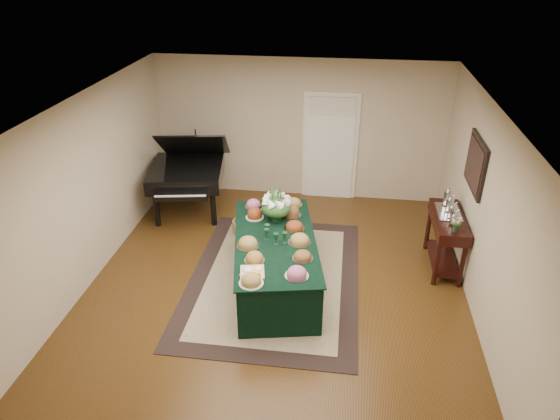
# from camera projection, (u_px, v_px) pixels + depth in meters

# --- Properties ---
(ground) EXTENTS (6.00, 6.00, 0.00)m
(ground) POSITION_uv_depth(u_px,v_px,m) (277.00, 281.00, 7.51)
(ground) COLOR black
(ground) RESTS_ON ground
(area_rug) EXTENTS (2.52, 3.53, 0.01)m
(area_rug) POSITION_uv_depth(u_px,v_px,m) (274.00, 278.00, 7.55)
(area_rug) COLOR black
(area_rug) RESTS_ON ground
(kitchen_doorway) EXTENTS (1.05, 0.07, 2.10)m
(kitchen_doorway) POSITION_uv_depth(u_px,v_px,m) (330.00, 148.00, 9.55)
(kitchen_doorway) COLOR white
(kitchen_doorway) RESTS_ON ground
(buffet_table) EXTENTS (1.58, 2.58, 0.79)m
(buffet_table) POSITION_uv_depth(u_px,v_px,m) (275.00, 262.00, 7.26)
(buffet_table) COLOR black
(buffet_table) RESTS_ON ground
(food_platters) EXTENTS (1.20, 2.43, 0.13)m
(food_platters) POSITION_uv_depth(u_px,v_px,m) (276.00, 233.00, 7.13)
(food_platters) COLOR silver
(food_platters) RESTS_ON buffet_table
(cutting_board) EXTENTS (0.36, 0.36, 0.10)m
(cutting_board) POSITION_uv_depth(u_px,v_px,m) (252.00, 269.00, 6.35)
(cutting_board) COLOR tan
(cutting_board) RESTS_ON buffet_table
(green_goblets) EXTENTS (0.35, 0.30, 0.18)m
(green_goblets) POSITION_uv_depth(u_px,v_px,m) (274.00, 235.00, 6.99)
(green_goblets) COLOR #153521
(green_goblets) RESTS_ON buffet_table
(floral_centerpiece) EXTENTS (0.46, 0.46, 0.46)m
(floral_centerpiece) POSITION_uv_depth(u_px,v_px,m) (276.00, 204.00, 7.43)
(floral_centerpiece) COLOR #153521
(floral_centerpiece) RESTS_ON buffet_table
(grand_piano) EXTENTS (1.56, 1.73, 1.62)m
(grand_piano) POSITION_uv_depth(u_px,v_px,m) (187.00, 172.00, 9.09)
(grand_piano) COLOR black
(grand_piano) RESTS_ON ground
(wicker_basket) EXTENTS (0.38, 0.38, 0.24)m
(wicker_basket) POSITION_uv_depth(u_px,v_px,m) (243.00, 227.00, 8.70)
(wicker_basket) COLOR #9C6D3E
(wicker_basket) RESTS_ON ground
(mahogany_sideboard) EXTENTS (0.45, 1.18, 0.90)m
(mahogany_sideboard) POSITION_uv_depth(u_px,v_px,m) (447.00, 228.00, 7.52)
(mahogany_sideboard) COLOR black
(mahogany_sideboard) RESTS_ON ground
(tea_service) EXTENTS (0.34, 0.74, 0.30)m
(tea_service) POSITION_uv_depth(u_px,v_px,m) (450.00, 207.00, 7.45)
(tea_service) COLOR silver
(tea_service) RESTS_ON mahogany_sideboard
(pink_bouquet) EXTENTS (0.16, 0.16, 0.21)m
(pink_bouquet) POSITION_uv_depth(u_px,v_px,m) (456.00, 223.00, 6.97)
(pink_bouquet) COLOR #153521
(pink_bouquet) RESTS_ON mahogany_sideboard
(wall_painting) EXTENTS (0.05, 0.95, 0.75)m
(wall_painting) POSITION_uv_depth(u_px,v_px,m) (476.00, 164.00, 7.00)
(wall_painting) COLOR black
(wall_painting) RESTS_ON ground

